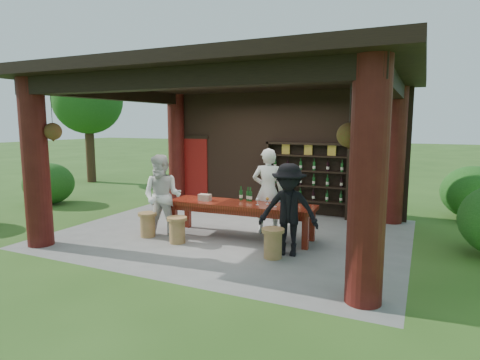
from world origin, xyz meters
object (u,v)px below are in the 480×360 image
at_px(tasting_table, 241,208).
at_px(guest_woman, 163,197).
at_px(wine_shelf, 307,179).
at_px(stool_near_right, 273,242).
at_px(napkin_basket, 205,197).
at_px(stool_near_left, 177,229).
at_px(stool_far_left, 148,224).
at_px(host, 268,191).
at_px(guest_man, 288,210).

distance_m(tasting_table, guest_woman, 1.69).
xyz_separation_m(wine_shelf, stool_near_right, (0.38, -3.64, -0.69)).
bearing_deg(napkin_basket, stool_near_right, -25.10).
relative_size(tasting_table, stool_near_left, 5.96).
height_order(stool_far_left, host, host).
bearing_deg(wine_shelf, guest_man, -80.36).
distance_m(guest_man, napkin_basket, 2.21).
relative_size(host, guest_woman, 1.07).
distance_m(wine_shelf, napkin_basket, 3.15).
distance_m(tasting_table, guest_man, 1.47).
distance_m(host, guest_woman, 2.30).
bearing_deg(napkin_basket, stool_near_left, -101.53).
xyz_separation_m(stool_near_left, host, (1.41, 1.50, 0.66)).
xyz_separation_m(stool_near_right, host, (-0.69, 1.55, 0.66)).
bearing_deg(wine_shelf, host, -98.53).
bearing_deg(wine_shelf, napkin_basket, -119.52).
height_order(stool_far_left, guest_woman, guest_woman).
height_order(stool_near_right, guest_woman, guest_woman).
distance_m(stool_near_left, stool_near_right, 2.10).
distance_m(wine_shelf, guest_man, 3.40).
relative_size(host, guest_man, 1.11).
xyz_separation_m(guest_woman, napkin_basket, (0.68, 0.63, -0.07)).
bearing_deg(guest_woman, wine_shelf, 42.49).
bearing_deg(guest_woman, host, 19.64).
distance_m(guest_woman, napkin_basket, 0.93).
relative_size(stool_near_right, stool_far_left, 1.03).
xyz_separation_m(wine_shelf, guest_woman, (-2.23, -3.37, -0.09)).
distance_m(stool_far_left, napkin_basket, 1.36).
height_order(stool_far_left, guest_man, guest_man).
bearing_deg(stool_near_right, guest_man, 56.79).
xyz_separation_m(stool_far_left, guest_man, (3.13, 0.12, 0.58)).
relative_size(host, napkin_basket, 7.31).
height_order(stool_near_left, host, host).
distance_m(guest_woman, guest_man, 2.80).
relative_size(guest_woman, napkin_basket, 6.86).
xyz_separation_m(wine_shelf, guest_man, (0.57, -3.35, -0.12)).
height_order(guest_man, napkin_basket, guest_man).
bearing_deg(stool_near_right, napkin_basket, 154.90).
distance_m(stool_far_left, guest_man, 3.19).
height_order(wine_shelf, stool_near_left, wine_shelf).
relative_size(stool_near_left, guest_woman, 0.30).
relative_size(stool_far_left, host, 0.28).
xyz_separation_m(stool_near_left, stool_near_right, (2.10, -0.05, 0.00)).
height_order(stool_near_right, host, host).
relative_size(tasting_table, guest_woman, 1.81).
xyz_separation_m(wine_shelf, stool_far_left, (-2.56, -3.47, -0.70)).
relative_size(stool_near_right, guest_woman, 0.31).
bearing_deg(stool_near_right, wine_shelf, 95.92).
bearing_deg(stool_near_left, stool_near_right, -1.44).
bearing_deg(guest_man, wine_shelf, 91.32).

